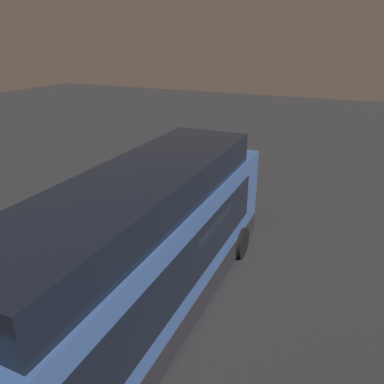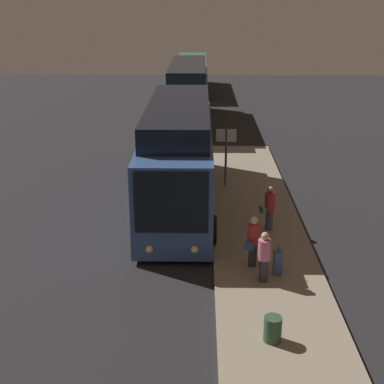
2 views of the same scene
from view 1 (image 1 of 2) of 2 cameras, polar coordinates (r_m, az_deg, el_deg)
name	(u,v)px [view 1 (image 1 of 2)]	position (r m, az deg, el deg)	size (l,w,h in m)	color
ground	(183,288)	(11.51, -1.32, -14.47)	(80.00, 80.00, 0.00)	#232326
platform	(94,262)	(12.97, -14.68, -10.21)	(20.00, 3.33, 0.13)	gray
bus_lead	(150,254)	(9.62, -6.35, -9.31)	(10.78, 2.87, 4.13)	#33518C
passenger_boarding	(166,192)	(15.42, -3.95, 0.01)	(0.63, 0.55, 1.65)	#2D2D33
passenger_waiting	(171,185)	(16.31, -3.16, 1.15)	(0.50, 0.50, 1.57)	#2D2D33
passenger_with_bags	(109,216)	(13.69, -12.61, -3.66)	(0.53, 0.64, 1.63)	#4C476B
suitcase	(157,196)	(16.34, -5.32, -0.64)	(0.33, 0.24, 0.99)	#334C7F
sign_post	(29,280)	(9.45, -23.60, -12.22)	(0.10, 0.88, 2.59)	#4C4C51
trash_bin	(199,175)	(18.92, 1.13, 2.61)	(0.44, 0.44, 0.65)	#2D4C33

